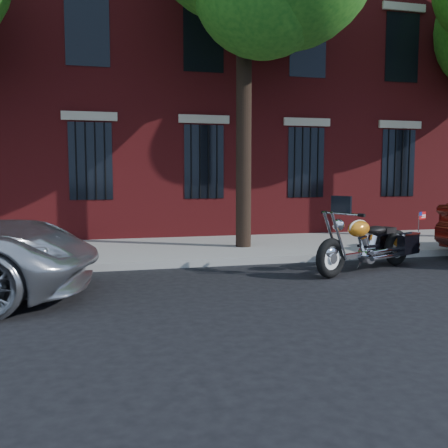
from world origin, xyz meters
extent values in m
plane|color=black|center=(0.00, 0.00, 0.00)|extent=(120.00, 120.00, 0.00)
cube|color=gray|center=(0.00, 1.38, 0.07)|extent=(40.00, 0.16, 0.15)
cube|color=gray|center=(0.00, 3.26, 0.07)|extent=(40.00, 3.60, 0.15)
cube|color=maroon|center=(0.00, 10.06, 6.00)|extent=(26.00, 10.00, 12.00)
cube|color=black|center=(0.00, 5.11, 2.20)|extent=(1.10, 0.14, 2.00)
cube|color=#B2A893|center=(0.00, 5.08, 3.35)|extent=(1.40, 0.20, 0.22)
cube|color=black|center=(0.00, 5.11, 5.60)|extent=(1.10, 0.14, 2.00)
cylinder|color=black|center=(0.00, 5.03, 2.20)|extent=(0.04, 0.04, 2.00)
cylinder|color=black|center=(0.50, 2.90, 2.50)|extent=(0.36, 0.36, 5.00)
sphere|color=#165613|center=(0.10, 3.10, 5.60)|extent=(3.60, 3.60, 3.60)
torus|color=black|center=(1.18, -0.33, 0.37)|extent=(0.73, 0.45, 0.73)
torus|color=black|center=(3.06, 0.51, 0.37)|extent=(0.73, 0.45, 0.73)
cylinder|color=white|center=(1.18, -0.33, 0.37)|extent=(0.52, 0.28, 0.54)
cylinder|color=white|center=(3.06, 0.51, 0.37)|extent=(0.52, 0.28, 0.54)
ellipsoid|color=white|center=(1.18, -0.33, 0.48)|extent=(0.40, 0.28, 0.21)
ellipsoid|color=orange|center=(3.06, 0.51, 0.50)|extent=(0.41, 0.29, 0.21)
cube|color=white|center=(2.12, 0.09, 0.35)|extent=(1.52, 0.77, 0.09)
cylinder|color=white|center=(2.17, 0.11, 0.32)|extent=(0.40, 0.32, 0.35)
cylinder|color=white|center=(2.74, 0.16, 0.34)|extent=(1.27, 0.65, 0.10)
ellipsoid|color=orange|center=(1.90, -0.01, 0.84)|extent=(0.61, 0.50, 0.31)
ellipsoid|color=black|center=(2.40, 0.21, 0.78)|extent=(0.60, 0.50, 0.17)
cube|color=black|center=(2.91, 0.76, 0.49)|extent=(0.54, 0.37, 0.41)
cube|color=black|center=(3.14, 0.24, 0.49)|extent=(0.54, 0.37, 0.41)
cylinder|color=white|center=(1.46, -0.21, 1.15)|extent=(0.38, 0.79, 0.04)
sphere|color=white|center=(1.36, -0.25, 0.95)|extent=(0.29, 0.29, 0.22)
cube|color=black|center=(1.42, -0.23, 1.32)|extent=(0.22, 0.41, 0.30)
cube|color=red|center=(3.53, 0.37, 1.03)|extent=(0.22, 0.11, 0.15)
camera|label=1|loc=(-2.79, -8.40, 1.85)|focal=40.00mm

